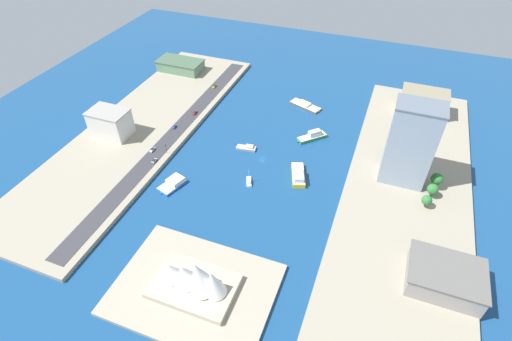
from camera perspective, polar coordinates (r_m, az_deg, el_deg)
name	(u,v)px	position (r m, az deg, el deg)	size (l,w,h in m)	color
ground_plane	(262,158)	(253.71, 0.88, 1.79)	(440.00, 440.00, 0.00)	navy
quay_west	(407,191)	(245.26, 21.06, -2.77)	(70.00, 240.00, 2.60)	#9E937F
quay_east	(142,128)	(289.74, -16.17, 5.89)	(70.00, 240.00, 2.60)	#9E937F
peninsula_point	(194,289)	(189.93, -8.93, -16.63)	(72.22, 53.84, 2.00)	#A89E89
road_strip	(173,134)	(276.20, -11.89, 5.18)	(11.11, 228.00, 0.15)	#38383D
catamaran_blue	(173,183)	(238.45, -11.89, -1.81)	(13.98, 18.97, 3.91)	blue
barge_flat_brown	(305,105)	(307.33, 7.13, 9.39)	(26.42, 16.65, 3.06)	brown
ferry_green_doubledeck	(312,136)	(272.42, 8.19, 4.96)	(19.14, 19.28, 5.97)	#2D8C4C
sailboat_small_white	(249,181)	(235.45, -1.03, -1.60)	(6.10, 9.72, 9.60)	white
ferry_yellow_fast	(298,175)	(239.12, 6.15, -0.61)	(13.83, 23.37, 6.13)	yellow
yacht_sleek_gray	(247,148)	(260.45, -1.37, 3.30)	(14.27, 6.59, 3.27)	#999EA3
carpark_squat_concrete	(445,277)	(201.42, 25.73, -13.78)	(33.14, 25.24, 11.06)	gray
tower_tall_glass	(410,144)	(235.67, 21.49, 3.59)	(26.09, 17.91, 50.35)	#8C9EB2
office_block_beige	(423,102)	(312.71, 23.08, 9.11)	(32.36, 18.02, 17.91)	#C6B793
hotel_broad_white	(110,123)	(282.77, -20.36, 6.50)	(25.86, 17.80, 18.31)	silver
terminal_long_green	(180,65)	(356.93, -10.91, 14.75)	(38.57, 20.62, 8.89)	slate
hatchback_blue	(174,127)	(282.10, -11.77, 6.23)	(1.98, 4.26, 1.42)	black
taxi_yellow_cab	(214,86)	(327.30, -6.06, 12.07)	(1.89, 5.18, 1.63)	black
van_white	(152,150)	(263.73, -14.79, 2.94)	(1.92, 5.03, 1.56)	black
pickup_red	(195,113)	(294.81, -8.88, 8.30)	(1.96, 5.22, 1.69)	black
sedan_silver	(154,161)	(254.47, -14.56, 1.40)	(2.00, 4.22, 1.47)	black
traffic_light_waterfront	(166,147)	(257.86, -12.93, 3.30)	(0.36, 0.36, 6.50)	black
opera_landmark	(194,280)	(182.93, -8.93, -15.36)	(38.22, 25.31, 19.98)	#BCAD93
park_tree_cluster	(433,187)	(241.86, 24.32, -2.23)	(10.42, 24.07, 10.42)	brown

